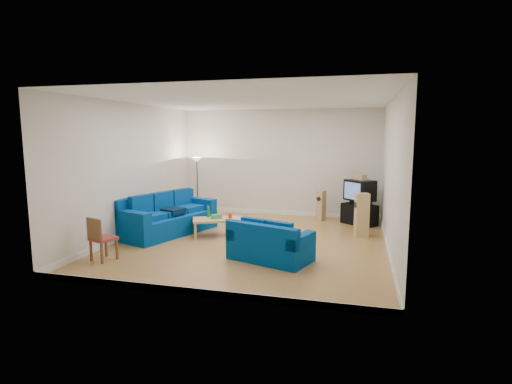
% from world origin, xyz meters
% --- Properties ---
extents(room, '(6.01, 6.51, 3.21)m').
position_xyz_m(room, '(0.00, 0.00, 1.54)').
color(room, brown).
rests_on(room, ground).
extents(sofa_three_seat, '(1.84, 2.72, 0.97)m').
position_xyz_m(sofa_three_seat, '(-2.27, 0.23, 0.36)').
color(sofa_three_seat, navy).
rests_on(sofa_three_seat, ground).
extents(sofa_loveseat, '(1.75, 1.32, 0.77)m').
position_xyz_m(sofa_loveseat, '(0.70, -1.27, 0.29)').
color(sofa_loveseat, navy).
rests_on(sofa_loveseat, ground).
extents(coffee_table, '(1.33, 1.02, 0.43)m').
position_xyz_m(coffee_table, '(-0.92, 0.28, 0.38)').
color(coffee_table, tan).
rests_on(coffee_table, ground).
extents(bottle, '(0.09, 0.09, 0.28)m').
position_xyz_m(bottle, '(-1.20, 0.36, 0.57)').
color(bottle, '#197233').
rests_on(bottle, coffee_table).
extents(tissue_box, '(0.28, 0.25, 0.10)m').
position_xyz_m(tissue_box, '(-0.96, 0.27, 0.48)').
color(tissue_box, green).
rests_on(tissue_box, coffee_table).
extents(red_canister, '(0.12, 0.12, 0.13)m').
position_xyz_m(red_canister, '(-0.64, 0.38, 0.50)').
color(red_canister, red).
rests_on(red_canister, coffee_table).
extents(remote, '(0.16, 0.06, 0.02)m').
position_xyz_m(remote, '(-0.61, 0.17, 0.44)').
color(remote, black).
rests_on(remote, coffee_table).
extents(tv_stand, '(1.03, 0.98, 0.56)m').
position_xyz_m(tv_stand, '(2.40, 2.46, 0.28)').
color(tv_stand, black).
rests_on(tv_stand, ground).
extents(av_receiver, '(0.60, 0.61, 0.11)m').
position_xyz_m(av_receiver, '(2.42, 2.43, 0.62)').
color(av_receiver, black).
rests_on(av_receiver, tv_stand).
extents(television, '(0.89, 0.90, 0.56)m').
position_xyz_m(television, '(2.39, 2.41, 0.95)').
color(television, black).
rests_on(television, av_receiver).
extents(centre_speaker, '(0.40, 0.45, 0.15)m').
position_xyz_m(centre_speaker, '(2.37, 2.48, 1.31)').
color(centre_speaker, tan).
rests_on(centre_speaker, television).
extents(speaker_left, '(0.29, 0.32, 0.87)m').
position_xyz_m(speaker_left, '(1.33, 2.70, 0.44)').
color(speaker_left, tan).
rests_on(speaker_left, ground).
extents(speaker_right, '(0.37, 0.32, 1.05)m').
position_xyz_m(speaker_right, '(2.45, 1.13, 0.53)').
color(speaker_right, tan).
rests_on(speaker_right, ground).
extents(floor_lamp, '(0.30, 0.30, 1.77)m').
position_xyz_m(floor_lamp, '(-2.37, 2.48, 1.46)').
color(floor_lamp, black).
rests_on(floor_lamp, ground).
extents(dining_chair, '(0.53, 0.53, 0.87)m').
position_xyz_m(dining_chair, '(-2.47, -2.12, 0.49)').
color(dining_chair, brown).
rests_on(dining_chair, ground).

